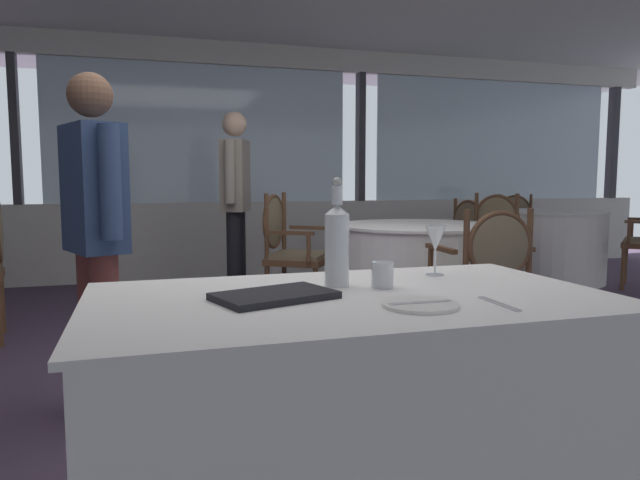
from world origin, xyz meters
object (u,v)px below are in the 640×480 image
Objects in this scene: menu_book at (274,296)px; wine_glass at (435,240)px; dining_chair_1_0 at (487,272)px; diner_person_0 at (236,195)px; dining_chair_2_2 at (477,237)px; water_bottle at (337,243)px; water_tumbler at (382,275)px; dining_chair_2_1 at (517,225)px; diner_person_1 at (95,225)px; dining_chair_1_1 at (489,240)px; dining_chair_1_2 at (288,244)px; side_plate at (420,305)px.

wine_glass is at bearing 2.66° from menu_book.
diner_person_0 is at bearing 31.39° from dining_chair_1_0.
dining_chair_2_2 is (2.23, 3.26, -0.36)m from wine_glass.
water_bottle is 0.20× the size of diner_person_0.
water_tumbler is 6.01m from dining_chair_2_1.
diner_person_1 reaches higher than dining_chair_1_0.
diner_person_1 reaches higher than wine_glass.
dining_chair_1_1 reaches higher than dining_chair_1_0.
dining_chair_2_2 is 4.10m from diner_person_1.
dining_chair_2_1 is at bearing 30.39° from menu_book.
wine_glass is at bearing 117.61° from diner_person_1.
diner_person_0 is at bearing 86.55° from water_bottle.
dining_chair_2_2 is at bearing 53.89° from water_tumbler.
dining_chair_1_2 reaches higher than dining_chair_2_2.
dining_chair_1_2 is 0.59× the size of diner_person_0.
wine_glass reaches higher than dining_chair_2_2.
diner_person_0 is (-2.15, 0.66, 0.39)m from dining_chair_1_1.
menu_book is at bearing -23.76° from dining_chair_2_1.
wine_glass is 0.54× the size of menu_book.
diner_person_0 is at bearing 154.89° from dining_chair_1_2.
dining_chair_1_0 is 0.94× the size of dining_chair_1_2.
dining_chair_1_0 is at bearing 51.92° from side_plate.
dining_chair_1_2 is at bearing 57.50° from menu_book.
menu_book is at bearing 21.43° from dining_chair_1_1.
dining_chair_1_0 reaches higher than dining_chair_2_2.
dining_chair_1_2 is 1.09× the size of dining_chair_2_1.
dining_chair_1_2 reaches higher than side_plate.
side_plate is 0.60× the size of water_bottle.
dining_chair_1_0 is 1.03× the size of dining_chair_2_2.
side_plate is 0.29m from water_tumbler.
water_bottle reaches higher than dining_chair_1_2.
dining_chair_1_2 is (-1.81, 0.11, 0.01)m from dining_chair_1_1.
dining_chair_1_0 is (1.59, 1.37, -0.22)m from menu_book.
dining_chair_2_2 is (2.50, 3.42, -0.28)m from water_tumbler.
menu_book is (-0.35, 0.21, 0.01)m from side_plate.
diner_person_0 is (-1.15, 2.16, 0.41)m from dining_chair_1_0.
diner_person_1 reaches higher than dining_chair_1_2.
wine_glass is at bearing 13.09° from water_bottle.
water_bottle is at bearing -166.91° from wine_glass.
diner_person_1 is at bearing 96.42° from dining_chair_1_0.
dining_chair_1_0 reaches higher than water_tumbler.
dining_chair_1_2 is at bearing -45.30° from dining_chair_2_1.
diner_person_0 is (0.09, 3.74, 0.19)m from side_plate.
water_bottle is (-0.12, 0.35, 0.13)m from side_plate.
water_tumbler is (0.13, -0.07, -0.10)m from water_bottle.
wine_glass is 5.72m from dining_chair_2_1.
dining_chair_2_1 is (3.96, 4.56, -0.37)m from water_bottle.
water_bottle is 0.31m from menu_book.
diner_person_1 is (-4.76, -3.44, 0.36)m from dining_chair_2_1.
diner_person_1 reaches higher than water_bottle.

